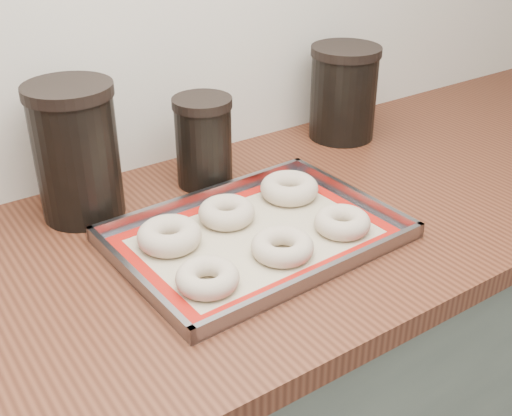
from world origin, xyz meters
TOP-DOWN VIEW (x-y plane):
  - cabinet at (0.00, 1.68)m, footprint 3.00×0.65m
  - countertop at (0.00, 1.68)m, footprint 3.06×0.68m
  - baking_tray at (-0.08, 1.63)m, footprint 0.47×0.35m
  - baking_mat at (-0.08, 1.63)m, footprint 0.43×0.31m
  - bagel_front_left at (-0.22, 1.56)m, footprint 0.10×0.10m
  - bagel_front_mid at (-0.08, 1.56)m, footprint 0.11×0.11m
  - bagel_front_right at (0.05, 1.57)m, footprint 0.12×0.12m
  - bagel_back_left at (-0.22, 1.69)m, footprint 0.12×0.12m
  - bagel_back_mid at (-0.10, 1.70)m, footprint 0.11×0.11m
  - bagel_back_right at (0.05, 1.71)m, footprint 0.12×0.12m
  - canister_left at (-0.29, 1.88)m, footprint 0.15×0.15m
  - canister_mid at (-0.05, 1.86)m, footprint 0.11×0.11m
  - canister_right at (0.33, 1.89)m, footprint 0.15×0.15m

SIDE VIEW (x-z plane):
  - cabinet at x=0.00m, z-range 0.00..0.86m
  - countertop at x=0.00m, z-range 0.86..0.90m
  - baking_mat at x=-0.08m, z-range 0.90..0.91m
  - baking_tray at x=-0.08m, z-range 0.89..0.92m
  - bagel_front_left at x=-0.22m, z-range 0.90..0.94m
  - bagel_front_mid at x=-0.08m, z-range 0.90..0.94m
  - bagel_front_right at x=0.05m, z-range 0.90..0.94m
  - bagel_back_mid at x=-0.10m, z-range 0.90..0.94m
  - bagel_back_right at x=0.05m, z-range 0.90..0.94m
  - bagel_back_left at x=-0.22m, z-range 0.90..0.94m
  - canister_mid at x=-0.05m, z-range 0.90..1.07m
  - canister_right at x=0.33m, z-range 0.90..1.11m
  - canister_left at x=-0.29m, z-range 0.90..1.14m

